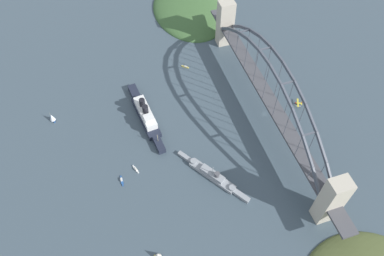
{
  "coord_description": "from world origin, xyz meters",
  "views": [
    {
      "loc": [
        -215.44,
        150.27,
        308.8
      ],
      "look_at": [
        0.0,
        80.17,
        8.0
      ],
      "focal_mm": 35.34,
      "sensor_mm": 36.0,
      "label": 1
    }
  ],
  "objects_px": {
    "naval_cruiser": "(213,176)",
    "small_boat_4": "(136,169)",
    "seaplane_taxiing_near_bridge": "(298,104)",
    "small_boat_2": "(185,67)",
    "small_boat_1": "(52,117)",
    "harbor_arch_bridge": "(269,95)",
    "small_boat_0": "(122,180)",
    "small_boat_3": "(158,256)",
    "ocean_liner": "(146,115)"
  },
  "relations": [
    {
      "from": "ocean_liner",
      "to": "small_boat_4",
      "type": "height_order",
      "value": "ocean_liner"
    },
    {
      "from": "small_boat_4",
      "to": "harbor_arch_bridge",
      "type": "bearing_deg",
      "value": -80.22
    },
    {
      "from": "ocean_liner",
      "to": "naval_cruiser",
      "type": "distance_m",
      "value": 97.14
    },
    {
      "from": "seaplane_taxiing_near_bridge",
      "to": "small_boat_4",
      "type": "xyz_separation_m",
      "value": [
        -24.93,
        183.57,
        -1.44
      ]
    },
    {
      "from": "seaplane_taxiing_near_bridge",
      "to": "small_boat_3",
      "type": "bearing_deg",
      "value": 121.13
    },
    {
      "from": "small_boat_1",
      "to": "ocean_liner",
      "type": "bearing_deg",
      "value": -106.51
    },
    {
      "from": "small_boat_3",
      "to": "naval_cruiser",
      "type": "bearing_deg",
      "value": -50.11
    },
    {
      "from": "seaplane_taxiing_near_bridge",
      "to": "small_boat_1",
      "type": "relative_size",
      "value": 1.04
    },
    {
      "from": "small_boat_1",
      "to": "harbor_arch_bridge",
      "type": "bearing_deg",
      "value": -105.72
    },
    {
      "from": "harbor_arch_bridge",
      "to": "naval_cruiser",
      "type": "height_order",
      "value": "harbor_arch_bridge"
    },
    {
      "from": "ocean_liner",
      "to": "small_boat_4",
      "type": "distance_m",
      "value": 62.34
    },
    {
      "from": "naval_cruiser",
      "to": "small_boat_1",
      "type": "relative_size",
      "value": 6.42
    },
    {
      "from": "naval_cruiser",
      "to": "small_boat_4",
      "type": "distance_m",
      "value": 73.03
    },
    {
      "from": "ocean_liner",
      "to": "small_boat_0",
      "type": "xyz_separation_m",
      "value": [
        -64.87,
        39.17,
        -5.61
      ]
    },
    {
      "from": "harbor_arch_bridge",
      "to": "ocean_liner",
      "type": "height_order",
      "value": "harbor_arch_bridge"
    },
    {
      "from": "small_boat_0",
      "to": "small_boat_3",
      "type": "distance_m",
      "value": 80.27
    },
    {
      "from": "seaplane_taxiing_near_bridge",
      "to": "small_boat_4",
      "type": "relative_size",
      "value": 1.16
    },
    {
      "from": "small_boat_0",
      "to": "small_boat_3",
      "type": "xyz_separation_m",
      "value": [
        -78.94,
        -14.02,
        3.96
      ]
    },
    {
      "from": "small_boat_3",
      "to": "ocean_liner",
      "type": "bearing_deg",
      "value": -9.92
    },
    {
      "from": "small_boat_0",
      "to": "small_boat_1",
      "type": "height_order",
      "value": "small_boat_1"
    },
    {
      "from": "harbor_arch_bridge",
      "to": "small_boat_4",
      "type": "height_order",
      "value": "harbor_arch_bridge"
    },
    {
      "from": "ocean_liner",
      "to": "small_boat_3",
      "type": "distance_m",
      "value": 146.0
    },
    {
      "from": "seaplane_taxiing_near_bridge",
      "to": "small_boat_3",
      "type": "height_order",
      "value": "small_boat_3"
    },
    {
      "from": "naval_cruiser",
      "to": "harbor_arch_bridge",
      "type": "bearing_deg",
      "value": -54.71
    },
    {
      "from": "naval_cruiser",
      "to": "small_boat_0",
      "type": "height_order",
      "value": "naval_cruiser"
    },
    {
      "from": "small_boat_0",
      "to": "small_boat_2",
      "type": "distance_m",
      "value": 160.66
    },
    {
      "from": "naval_cruiser",
      "to": "small_boat_4",
      "type": "xyz_separation_m",
      "value": [
        30.09,
        66.51,
        -2.12
      ]
    },
    {
      "from": "small_boat_3",
      "to": "small_boat_4",
      "type": "height_order",
      "value": "small_boat_3"
    },
    {
      "from": "seaplane_taxiing_near_bridge",
      "to": "small_boat_1",
      "type": "xyz_separation_m",
      "value": [
        59.72,
        251.98,
        2.75
      ]
    },
    {
      "from": "small_boat_3",
      "to": "small_boat_2",
      "type": "bearing_deg",
      "value": -23.08
    },
    {
      "from": "small_boat_0",
      "to": "small_boat_4",
      "type": "bearing_deg",
      "value": -63.13
    },
    {
      "from": "harbor_arch_bridge",
      "to": "ocean_liner",
      "type": "relative_size",
      "value": 3.16
    },
    {
      "from": "ocean_liner",
      "to": "seaplane_taxiing_near_bridge",
      "type": "height_order",
      "value": "ocean_liner"
    },
    {
      "from": "seaplane_taxiing_near_bridge",
      "to": "small_boat_3",
      "type": "xyz_separation_m",
      "value": [
        -111.51,
        184.64,
        2.46
      ]
    },
    {
      "from": "ocean_liner",
      "to": "small_boat_2",
      "type": "distance_m",
      "value": 86.37
    },
    {
      "from": "small_boat_2",
      "to": "small_boat_4",
      "type": "relative_size",
      "value": 0.81
    },
    {
      "from": "seaplane_taxiing_near_bridge",
      "to": "small_boat_2",
      "type": "relative_size",
      "value": 1.43
    },
    {
      "from": "seaplane_taxiing_near_bridge",
      "to": "small_boat_3",
      "type": "distance_m",
      "value": 215.71
    },
    {
      "from": "ocean_liner",
      "to": "harbor_arch_bridge",
      "type": "bearing_deg",
      "value": -105.11
    },
    {
      "from": "harbor_arch_bridge",
      "to": "small_boat_4",
      "type": "bearing_deg",
      "value": 99.78
    },
    {
      "from": "ocean_liner",
      "to": "seaplane_taxiing_near_bridge",
      "type": "xyz_separation_m",
      "value": [
        -32.3,
        -159.49,
        -4.1
      ]
    },
    {
      "from": "small_boat_2",
      "to": "small_boat_4",
      "type": "height_order",
      "value": "small_boat_4"
    },
    {
      "from": "small_boat_0",
      "to": "small_boat_1",
      "type": "relative_size",
      "value": 1.02
    },
    {
      "from": "ocean_liner",
      "to": "small_boat_2",
      "type": "height_order",
      "value": "ocean_liner"
    },
    {
      "from": "small_boat_1",
      "to": "small_boat_3",
      "type": "height_order",
      "value": "small_boat_1"
    },
    {
      "from": "small_boat_0",
      "to": "small_boat_2",
      "type": "xyz_separation_m",
      "value": [
        125.01,
        -100.91,
        -0.01
      ]
    },
    {
      "from": "ocean_liner",
      "to": "small_boat_3",
      "type": "bearing_deg",
      "value": 170.08
    },
    {
      "from": "small_boat_1",
      "to": "small_boat_2",
      "type": "height_order",
      "value": "small_boat_1"
    },
    {
      "from": "small_boat_2",
      "to": "seaplane_taxiing_near_bridge",
      "type": "bearing_deg",
      "value": -133.4
    },
    {
      "from": "small_boat_4",
      "to": "ocean_liner",
      "type": "bearing_deg",
      "value": -22.83
    }
  ]
}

